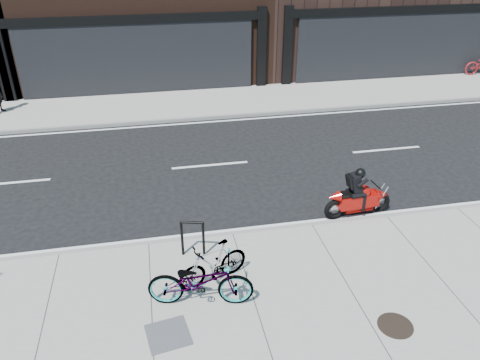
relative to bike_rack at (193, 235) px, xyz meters
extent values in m
plane|color=black|center=(1.01, 2.60, -0.66)|extent=(120.00, 120.00, 0.00)
cube|color=gray|center=(1.01, -2.40, -0.59)|extent=(60.00, 6.00, 0.13)
cube|color=gray|center=(1.01, 10.35, -0.59)|extent=(60.00, 3.50, 0.13)
cylinder|color=black|center=(-0.23, 0.06, -0.09)|extent=(0.06, 0.06, 0.87)
cylinder|color=black|center=(0.23, -0.06, -0.09)|extent=(0.06, 0.06, 0.87)
cylinder|color=black|center=(0.00, 0.00, 0.34)|extent=(0.48, 0.18, 0.06)
imported|color=gray|center=(-0.01, -1.54, 0.01)|extent=(2.15, 1.09, 1.08)
imported|color=gray|center=(0.31, -0.98, -0.06)|extent=(1.62, 0.98, 0.94)
torus|color=black|center=(4.99, 1.05, -0.37)|extent=(0.60, 0.17, 0.59)
torus|color=black|center=(3.73, 0.95, -0.37)|extent=(0.60, 0.17, 0.59)
cube|color=#910B06|center=(4.35, 1.00, -0.19)|extent=(1.09, 0.41, 0.34)
cone|color=#910B06|center=(5.02, 1.05, -0.14)|extent=(0.43, 0.42, 0.39)
sphere|color=#910B06|center=(4.48, 1.01, 0.04)|extent=(0.36, 0.36, 0.36)
cube|color=black|center=(4.08, 0.98, 0.02)|extent=(0.51, 0.28, 0.11)
cylinder|color=silver|center=(3.85, 1.12, -0.39)|extent=(0.49, 0.12, 0.08)
cube|color=black|center=(4.21, 0.99, 0.32)|extent=(0.37, 0.35, 0.52)
cube|color=black|center=(4.06, 0.98, 0.39)|extent=(0.23, 0.28, 0.36)
sphere|color=black|center=(4.31, 1.00, 0.59)|extent=(0.26, 0.26, 0.26)
cylinder|color=black|center=(3.44, -2.86, -0.52)|extent=(0.78, 0.78, 0.02)
cube|color=#4A4B4D|center=(-0.71, -2.26, -0.52)|extent=(0.86, 0.86, 0.02)
camera|label=1|loc=(-0.61, -8.48, 6.01)|focal=35.00mm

